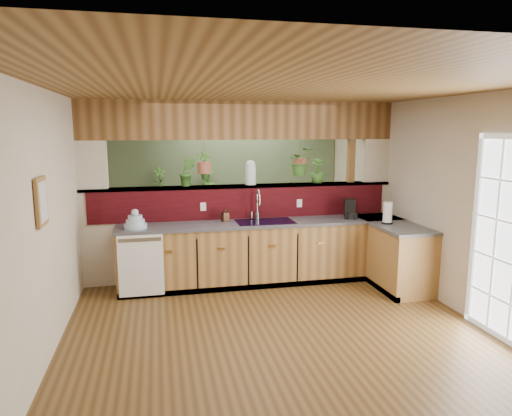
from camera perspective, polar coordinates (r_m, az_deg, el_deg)
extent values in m
cube|color=#54391A|center=(5.81, 0.92, -12.45)|extent=(4.60, 7.00, 0.01)
cube|color=brown|center=(5.39, 0.99, 14.07)|extent=(4.60, 7.00, 0.01)
cube|color=beige|center=(8.86, -4.23, 3.97)|extent=(4.60, 0.02, 2.60)
cube|color=beige|center=(2.31, 21.88, -13.98)|extent=(4.60, 0.02, 2.60)
cube|color=beige|center=(5.41, -23.48, -0.58)|extent=(0.02, 7.00, 2.60)
cube|color=beige|center=(6.37, 21.53, 1.01)|extent=(0.02, 7.00, 2.60)
cube|color=beige|center=(6.87, -1.64, -3.02)|extent=(4.60, 0.15, 1.35)
cube|color=#3A070C|center=(6.70, -1.52, 0.58)|extent=(4.40, 0.02, 0.45)
cube|color=brown|center=(6.74, -1.67, 2.75)|extent=(4.60, 0.21, 0.04)
cube|color=brown|center=(6.69, -1.71, 10.89)|extent=(4.60, 0.15, 0.55)
cube|color=beige|center=(6.66, -19.82, 4.93)|extent=(0.40, 0.15, 0.70)
cube|color=beige|center=(7.39, 14.62, 5.63)|extent=(0.40, 0.15, 0.70)
cube|color=brown|center=(7.26, 11.66, 2.50)|extent=(0.10, 0.10, 2.60)
cube|color=brown|center=(6.74, -1.67, 2.75)|extent=(4.60, 0.21, 0.04)
cube|color=brown|center=(6.69, -1.71, 10.89)|extent=(4.60, 0.15, 0.55)
cube|color=#576F4C|center=(8.84, -4.21, 3.96)|extent=(4.55, 0.02, 2.55)
cube|color=olive|center=(6.62, 1.11, -5.69)|extent=(4.10, 0.60, 0.86)
cube|color=#444449|center=(6.51, 1.13, -1.87)|extent=(4.14, 0.64, 0.04)
cube|color=olive|center=(6.84, 16.47, -5.58)|extent=(0.60, 1.48, 0.86)
cube|color=#444449|center=(6.74, 16.66, -1.89)|extent=(0.64, 1.52, 0.04)
cube|color=olive|center=(7.22, 14.81, -4.71)|extent=(0.60, 0.60, 0.86)
cube|color=#444449|center=(7.12, 14.97, -1.20)|extent=(0.64, 0.64, 0.04)
cube|color=black|center=(6.49, 1.66, -9.63)|extent=(4.10, 0.06, 0.08)
cube|color=black|center=(6.83, 14.30, -8.92)|extent=(0.06, 1.48, 0.08)
cube|color=white|center=(6.15, -14.18, -7.02)|extent=(0.58, 0.02, 0.82)
cube|color=#B7B7B2|center=(6.05, -14.33, -3.88)|extent=(0.54, 0.01, 0.05)
cube|color=black|center=(6.51, 1.13, -1.83)|extent=(0.82, 0.50, 0.03)
cube|color=black|center=(6.49, -0.51, -2.64)|extent=(0.34, 0.40, 0.16)
cube|color=black|center=(6.58, 2.74, -2.48)|extent=(0.34, 0.40, 0.16)
cube|color=white|center=(5.39, 28.75, -3.76)|extent=(0.06, 1.02, 2.16)
cube|color=olive|center=(4.60, -25.27, 0.72)|extent=(0.03, 0.35, 0.45)
cube|color=silver|center=(4.59, -25.09, 0.73)|extent=(0.01, 0.27, 0.37)
cylinder|color=#B7B7B2|center=(6.68, 0.16, -0.99)|extent=(0.07, 0.07, 0.09)
cylinder|color=#B7B7B2|center=(6.65, 0.16, 0.45)|extent=(0.02, 0.02, 0.27)
torus|color=#B7B7B2|center=(6.56, 0.28, 1.50)|extent=(0.19, 0.08, 0.19)
cylinder|color=#B7B7B2|center=(6.49, 0.44, 0.82)|extent=(0.02, 0.02, 0.11)
cylinder|color=#B7B7B2|center=(6.66, -0.56, -0.86)|extent=(0.03, 0.03, 0.09)
cylinder|color=#A7BCD8|center=(6.26, -14.82, -2.19)|extent=(0.30, 0.30, 0.07)
cylinder|color=#A7BCD8|center=(6.25, -14.85, -1.64)|extent=(0.24, 0.24, 0.06)
cylinder|color=#A7BCD8|center=(6.24, -14.87, -1.14)|extent=(0.19, 0.19, 0.06)
sphere|color=#A7BCD8|center=(6.23, -14.90, -0.54)|extent=(0.09, 0.09, 0.09)
imported|color=#3A2415|center=(6.51, -3.89, -0.82)|extent=(0.12, 0.12, 0.20)
cube|color=black|center=(6.88, 11.61, -0.07)|extent=(0.15, 0.25, 0.28)
cube|color=black|center=(6.82, 11.87, -0.97)|extent=(0.13, 0.09, 0.09)
cylinder|color=silver|center=(6.84, 11.78, -0.62)|extent=(0.08, 0.08, 0.08)
cylinder|color=black|center=(6.63, 16.07, -1.78)|extent=(0.15, 0.15, 0.02)
cylinder|color=#B7B7B2|center=(6.60, 16.13, -0.50)|extent=(0.02, 0.02, 0.32)
cylinder|color=white|center=(6.60, 16.13, -0.50)|extent=(0.12, 0.12, 0.28)
cylinder|color=silver|center=(6.75, -0.69, 4.08)|extent=(0.16, 0.16, 0.27)
sphere|color=silver|center=(6.74, -0.69, 5.38)|extent=(0.14, 0.14, 0.14)
imported|color=#336422|center=(6.62, -8.60, 4.50)|extent=(0.25, 0.21, 0.42)
imported|color=#336422|center=(7.03, 7.68, 4.65)|extent=(0.25, 0.25, 0.37)
cylinder|color=brown|center=(6.62, -6.53, 7.00)|extent=(0.01, 0.01, 0.34)
cylinder|color=brown|center=(6.64, -6.49, 5.03)|extent=(0.19, 0.19, 0.17)
imported|color=#336422|center=(6.62, -6.53, 7.16)|extent=(0.25, 0.20, 0.41)
cylinder|color=brown|center=(6.92, 5.56, 7.25)|extent=(0.01, 0.01, 0.31)
cylinder|color=brown|center=(6.93, 5.53, 5.47)|extent=(0.19, 0.19, 0.17)
imported|color=#336422|center=(6.91, 5.57, 7.52)|extent=(0.43, 0.39, 0.41)
cube|color=black|center=(8.66, -8.98, -1.61)|extent=(1.72, 0.93, 1.11)
imported|color=#336422|center=(8.53, -11.98, 3.46)|extent=(0.28, 0.22, 0.46)
imported|color=#336422|center=(8.58, -5.99, 3.56)|extent=(0.29, 0.29, 0.43)
imported|color=#336422|center=(7.79, 3.64, -3.53)|extent=(0.90, 0.84, 0.81)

